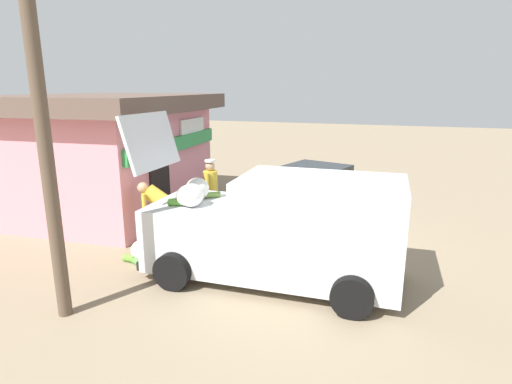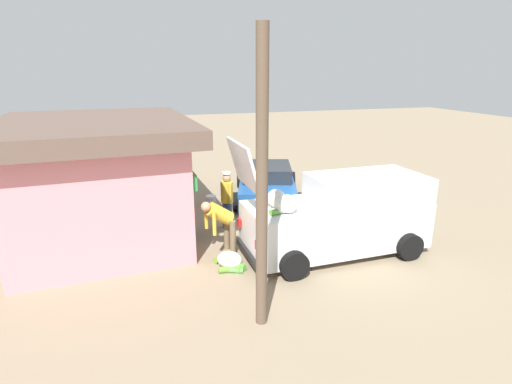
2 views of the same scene
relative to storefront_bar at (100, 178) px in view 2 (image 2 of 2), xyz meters
name	(u,v)px [view 2 (image 2 of 2)]	position (x,y,z in m)	size (l,w,h in m)	color
ground_plane	(295,219)	(-0.38, -5.38, -1.63)	(60.00, 60.00, 0.00)	gray
storefront_bar	(100,178)	(0.00, 0.00, 0.00)	(6.02, 4.97, 3.14)	pink
delivery_van	(341,215)	(-2.73, -5.57, -0.69)	(2.18, 4.70, 2.88)	silver
parked_sedan	(267,182)	(1.88, -5.24, -1.07)	(4.32, 3.09, 1.19)	#1E4C8C
vendor_standing	(227,197)	(-0.56, -3.25, -0.67)	(0.57, 0.38, 1.68)	navy
customer_bending	(221,220)	(-1.99, -2.75, -0.76)	(0.63, 0.84, 1.40)	#726047
unloaded_banana_pile	(230,261)	(-2.80, -2.77, -1.46)	(0.87, 0.75, 0.39)	silver
paint_bucket	(211,201)	(1.53, -3.19, -1.44)	(0.34, 0.34, 0.38)	silver
utility_pole	(262,188)	(-4.94, -2.82, 0.87)	(0.20, 0.20, 5.00)	brown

